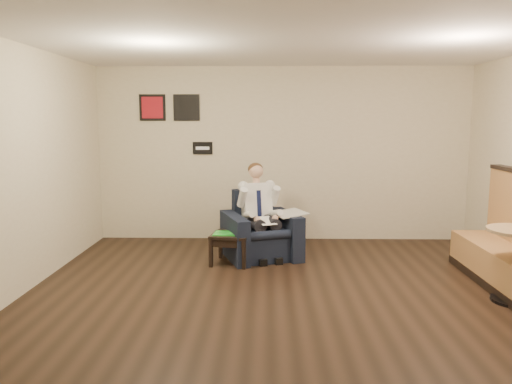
{
  "coord_description": "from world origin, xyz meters",
  "views": [
    {
      "loc": [
        -0.25,
        -5.1,
        1.95
      ],
      "look_at": [
        -0.39,
        1.2,
        1.04
      ],
      "focal_mm": 35.0,
      "sensor_mm": 36.0,
      "label": 1
    }
  ],
  "objects_px": {
    "armchair": "(261,225)",
    "seated_man": "(264,215)",
    "smartphone": "(238,231)",
    "green_folder": "(229,233)",
    "side_table": "(232,248)",
    "coffee_mug": "(246,229)"
  },
  "relations": [
    {
      "from": "armchair",
      "to": "seated_man",
      "type": "height_order",
      "value": "seated_man"
    },
    {
      "from": "smartphone",
      "to": "armchair",
      "type": "bearing_deg",
      "value": 51.84
    },
    {
      "from": "armchair",
      "to": "seated_man",
      "type": "bearing_deg",
      "value": -90.0
    },
    {
      "from": "armchair",
      "to": "seated_man",
      "type": "xyz_separation_m",
      "value": [
        0.04,
        -0.12,
        0.17
      ]
    },
    {
      "from": "green_folder",
      "to": "side_table",
      "type": "bearing_deg",
      "value": 22.57
    },
    {
      "from": "coffee_mug",
      "to": "green_folder",
      "type": "bearing_deg",
      "value": -157.43
    },
    {
      "from": "seated_man",
      "to": "coffee_mug",
      "type": "bearing_deg",
      "value": -170.65
    },
    {
      "from": "seated_man",
      "to": "coffee_mug",
      "type": "relative_size",
      "value": 14.48
    },
    {
      "from": "seated_man",
      "to": "green_folder",
      "type": "bearing_deg",
      "value": -173.33
    },
    {
      "from": "armchair",
      "to": "side_table",
      "type": "height_order",
      "value": "armchair"
    },
    {
      "from": "smartphone",
      "to": "coffee_mug",
      "type": "bearing_deg",
      "value": -7.1
    },
    {
      "from": "armchair",
      "to": "coffee_mug",
      "type": "distance_m",
      "value": 0.33
    },
    {
      "from": "armchair",
      "to": "smartphone",
      "type": "xyz_separation_m",
      "value": [
        -0.32,
        -0.19,
        -0.04
      ]
    },
    {
      "from": "armchair",
      "to": "smartphone",
      "type": "relative_size",
      "value": 7.41
    },
    {
      "from": "seated_man",
      "to": "coffee_mug",
      "type": "distance_m",
      "value": 0.33
    },
    {
      "from": "seated_man",
      "to": "smartphone",
      "type": "relative_size",
      "value": 9.83
    },
    {
      "from": "side_table",
      "to": "green_folder",
      "type": "height_order",
      "value": "green_folder"
    },
    {
      "from": "coffee_mug",
      "to": "seated_man",
      "type": "bearing_deg",
      "value": 28.48
    },
    {
      "from": "armchair",
      "to": "side_table",
      "type": "bearing_deg",
      "value": -159.46
    },
    {
      "from": "coffee_mug",
      "to": "side_table",
      "type": "bearing_deg",
      "value": -157.43
    },
    {
      "from": "seated_man",
      "to": "green_folder",
      "type": "xyz_separation_m",
      "value": [
        -0.47,
        -0.23,
        -0.22
      ]
    },
    {
      "from": "smartphone",
      "to": "green_folder",
      "type": "bearing_deg",
      "value": -103.96
    }
  ]
}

